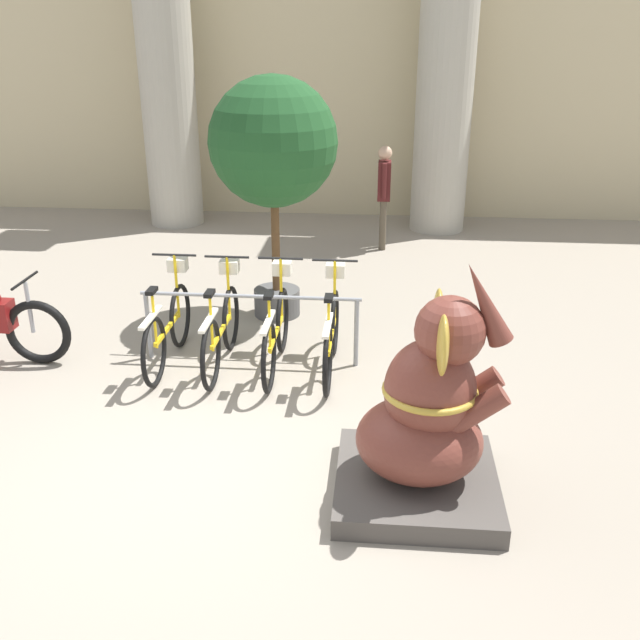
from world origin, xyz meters
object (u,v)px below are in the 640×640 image
at_px(bicycle_1, 222,328).
at_px(potted_tree, 273,148).
at_px(person_pedestrian, 384,188).
at_px(bicycle_2, 276,330).
at_px(elephant_statue, 427,421).
at_px(bicycle_0, 168,326).
at_px(bicycle_3, 332,333).

xyz_separation_m(bicycle_1, potted_tree, (0.36, 1.49, 1.64)).
xyz_separation_m(person_pedestrian, potted_tree, (-1.28, -2.99, 1.08)).
distance_m(bicycle_2, elephant_statue, 2.54).
distance_m(bicycle_0, person_pedestrian, 5.01).
distance_m(bicycle_2, person_pedestrian, 4.64).
bearing_deg(bicycle_2, potted_tree, 98.25).
xyz_separation_m(elephant_statue, person_pedestrian, (-0.37, 6.57, 0.33)).
bearing_deg(person_pedestrian, elephant_statue, -86.77).
distance_m(bicycle_1, potted_tree, 2.24).
distance_m(bicycle_0, potted_tree, 2.39).
bearing_deg(bicycle_1, person_pedestrian, 69.80).
distance_m(person_pedestrian, potted_tree, 3.43).
relative_size(person_pedestrian, potted_tree, 0.57).
relative_size(bicycle_3, person_pedestrian, 1.02).
xyz_separation_m(bicycle_1, bicycle_3, (1.16, -0.02, 0.00)).
height_order(bicycle_3, person_pedestrian, person_pedestrian).
relative_size(bicycle_1, bicycle_2, 1.00).
xyz_separation_m(bicycle_0, bicycle_1, (0.58, -0.02, 0.00)).
bearing_deg(bicycle_1, potted_tree, 76.27).
height_order(bicycle_1, person_pedestrian, person_pedestrian).
height_order(elephant_statue, potted_tree, potted_tree).
bearing_deg(bicycle_0, person_pedestrian, 63.47).
relative_size(elephant_statue, potted_tree, 0.67).
relative_size(bicycle_0, potted_tree, 0.58).
bearing_deg(person_pedestrian, bicycle_0, -116.53).
distance_m(bicycle_0, elephant_statue, 3.35).
height_order(bicycle_2, elephant_statue, elephant_statue).
relative_size(bicycle_0, person_pedestrian, 1.02).
relative_size(bicycle_2, bicycle_3, 1.00).
height_order(bicycle_2, bicycle_3, same).
distance_m(bicycle_2, potted_tree, 2.22).
distance_m(bicycle_0, bicycle_1, 0.58).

